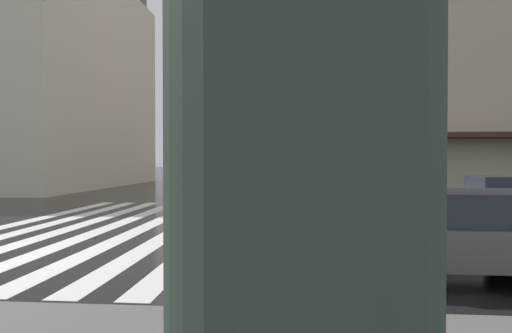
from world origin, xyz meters
name	(u,v)px	position (x,y,z in m)	size (l,w,h in m)	color
ground_plane	(4,256)	(0.00, 0.00, 0.00)	(220.00, 220.00, 0.00)	black
zebra_crossing	(131,226)	(4.00, -1.05, 0.00)	(13.00, 7.50, 0.01)	silver
haussmann_block_corner	(488,7)	(20.61, -18.08, 11.66)	(17.42, 21.87, 23.82)	tan
billboard_column	(300,156)	(-5.86, -5.71, 1.92)	(1.40, 1.40, 3.45)	#28382D
car_dark_grey	(450,232)	(-1.00, -8.16, 0.76)	(1.85, 4.10, 1.41)	#4C4C51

